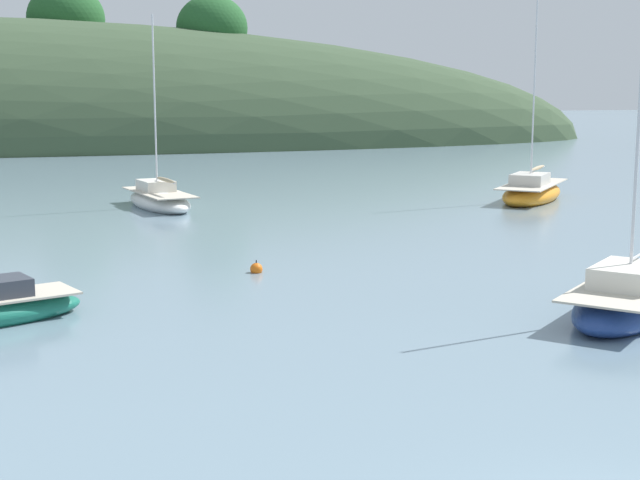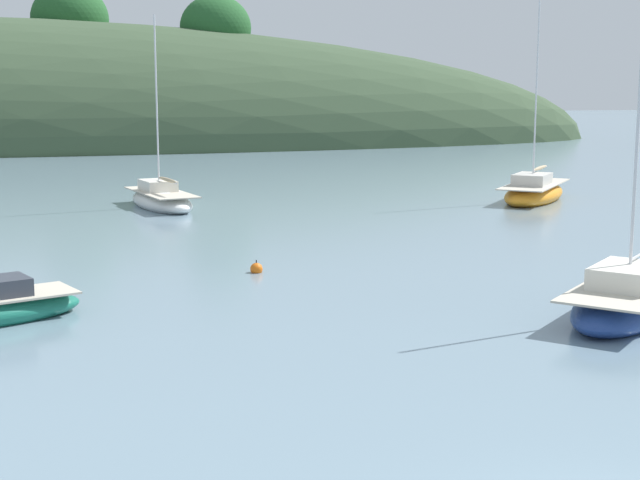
% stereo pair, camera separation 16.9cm
% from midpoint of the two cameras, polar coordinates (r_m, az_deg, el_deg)
% --- Properties ---
extents(sailboat_navy_dinghy, '(7.29, 7.11, 8.79)m').
position_cam_midpoint_polar(sailboat_navy_dinghy, '(28.28, 18.57, -3.41)').
color(sailboat_navy_dinghy, navy).
rests_on(sailboat_navy_dinghy, ground).
extents(sailboat_orange_cutter, '(7.15, 7.92, 11.77)m').
position_cam_midpoint_polar(sailboat_orange_cutter, '(54.12, 12.97, 2.84)').
color(sailboat_orange_cutter, orange).
rests_on(sailboat_orange_cutter, ground).
extents(sailboat_yellow_far, '(4.03, 7.45, 10.31)m').
position_cam_midpoint_polar(sailboat_yellow_far, '(50.53, -9.54, 2.45)').
color(sailboat_yellow_far, white).
rests_on(sailboat_yellow_far, ground).
extents(mooring_buoy_outer, '(0.44, 0.44, 0.54)m').
position_cam_midpoint_polar(mooring_buoy_outer, '(32.79, -3.74, -1.77)').
color(mooring_buoy_outer, orange).
rests_on(mooring_buoy_outer, ground).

